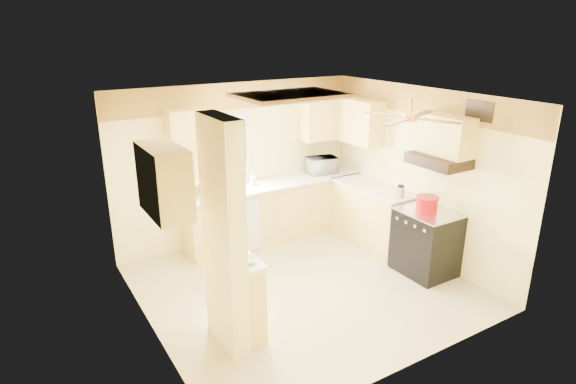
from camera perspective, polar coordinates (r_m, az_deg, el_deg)
floor at (r=6.56m, az=1.84°, el=-11.07°), size 4.00×4.00×0.00m
ceiling at (r=5.73m, az=2.11°, el=11.11°), size 4.00×4.00×0.00m
wall_back at (r=7.61m, az=-5.93°, el=3.40°), size 4.00×0.00×4.00m
wall_front at (r=4.69m, az=14.94°, el=-7.43°), size 4.00×0.00×4.00m
wall_left at (r=5.27m, az=-16.57°, el=-4.55°), size 0.00×3.80×3.80m
wall_right at (r=7.27m, az=15.26°, el=2.07°), size 0.00×3.80×3.80m
wallpaper_border at (r=7.38m, az=-6.14°, el=11.24°), size 4.00×0.02×0.40m
partition_column at (r=4.98m, az=-7.62°, el=-5.31°), size 0.20×0.70×2.50m
partition_ledge at (r=5.43m, az=-5.08°, el=-12.53°), size 0.25×0.55×0.90m
ledge_top at (r=5.20m, az=-5.23°, el=-8.12°), size 0.28×0.58×0.04m
lower_cabinets_back at (r=7.83m, az=-1.48°, el=-2.22°), size 3.00×0.60×0.90m
lower_cabinets_right at (r=7.73m, az=10.02°, el=-2.79°), size 0.60×1.40×0.90m
countertop_back at (r=7.66m, az=-1.47°, el=1.03°), size 3.04×0.64×0.04m
countertop_right at (r=7.57m, az=10.16°, el=0.50°), size 0.64×1.44×0.04m
dishwasher_panel at (r=7.26m, az=-5.38°, el=-4.24°), size 0.58×0.02×0.80m
window at (r=7.42m, az=-7.71°, el=5.32°), size 0.92×0.02×1.02m
upper_cab_back_left at (r=7.00m, az=-11.78°, el=6.77°), size 0.60×0.35×0.70m
upper_cab_back_right at (r=8.10m, az=4.50°, el=8.76°), size 0.90×0.35×0.70m
upper_cab_right at (r=7.90m, az=8.17°, el=8.36°), size 0.35×1.00×0.70m
upper_cab_left_wall at (r=4.88m, az=-14.46°, el=1.28°), size 0.35×0.75×0.70m
upper_cab_over_stove at (r=6.62m, az=18.16°, el=6.43°), size 0.35×0.76×0.52m
stove at (r=6.97m, az=16.06°, el=-5.70°), size 0.68×0.77×0.92m
range_hood at (r=6.63m, az=17.38°, el=3.59°), size 0.50×0.76×0.14m
poster_menu at (r=4.81m, az=-6.72°, el=1.50°), size 0.02×0.42×0.57m
poster_nashville at (r=5.04m, az=-6.43°, el=-5.56°), size 0.02×0.42×0.57m
ceiling_light_panel at (r=6.20m, az=0.29°, el=11.32°), size 1.35×0.95×0.06m
ceiling_fan at (r=5.86m, az=14.24°, el=8.61°), size 1.15×1.15×0.26m
vent_grate at (r=6.47m, az=21.74°, el=8.91°), size 0.02×0.40×0.25m
microwave at (r=8.13m, az=4.06°, el=3.20°), size 0.54×0.40×0.27m
bowl at (r=5.11m, az=-4.74°, el=-8.06°), size 0.20×0.20×0.05m
dutch_oven at (r=6.77m, az=16.15°, el=-1.33°), size 0.31×0.31×0.20m
kettle at (r=7.11m, az=13.18°, el=0.02°), size 0.13×0.13×0.20m
dish_rack at (r=7.17m, az=-9.92°, el=0.21°), size 0.34×0.25×0.20m
utensil_crock at (r=7.54m, az=-4.14°, el=1.36°), size 0.10×0.10×0.20m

